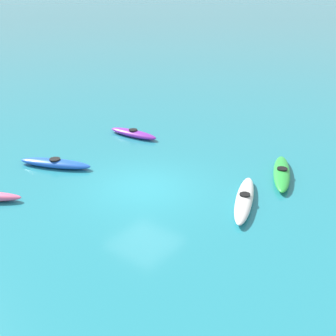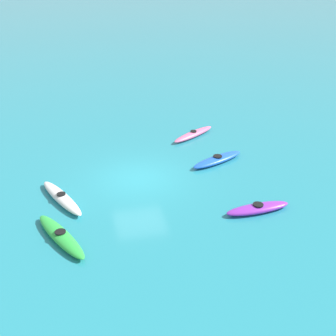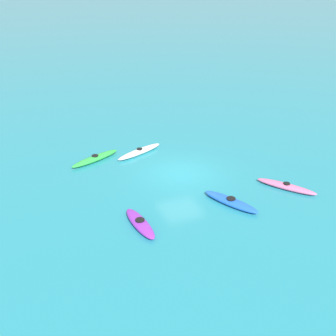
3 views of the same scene
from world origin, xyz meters
The scene contains 6 objects.
ground_plane centered at (0.00, 0.00, 0.00)m, with size 600.00×600.00×0.00m, color teal.
kayak_white centered at (1.30, -3.59, 0.16)m, with size 3.52×1.97×0.37m.
kayak_pink centered at (-4.43, 4.00, 0.16)m, with size 2.30×3.03×0.37m.
kayak_blue centered at (-0.83, 4.23, 0.16)m, with size 1.97×3.20×0.37m.
kayak_purple centered at (4.06, 4.29, 0.16)m, with size 0.91×2.86×0.37m.
kayak_green centered at (4.19, -3.67, 0.16)m, with size 3.47×2.07×0.37m.
Camera 3 is at (9.15, 19.56, 10.75)m, focal length 44.10 mm.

